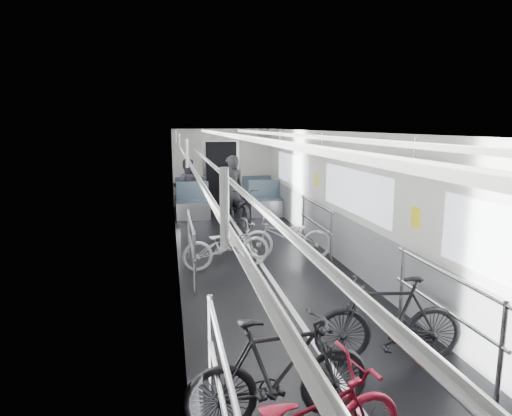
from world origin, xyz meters
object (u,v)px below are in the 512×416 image
Objects in this scene: bike_aisle at (240,207)px; bike_right_near at (389,320)px; bike_left_far at (226,245)px; person_seated at (187,187)px; bike_right_mid at (287,237)px; bike_left_mid at (280,372)px; person_standing at (232,191)px.

bike_right_near is at bearing -90.15° from bike_aisle.
bike_left_far is 1.00× the size of bike_right_near.
bike_right_mid is at bearing 114.54° from person_seated.
bike_aisle reaches higher than bike_left_mid.
person_standing reaches higher than bike_right_mid.
bike_left_mid is 7.77m from bike_aisle.
bike_left_mid is 9.37m from person_seated.
bike_right_mid is at bearing -86.41° from bike_aisle.
person_seated is (-0.37, 9.36, 0.30)m from bike_left_mid.
person_standing is 1.86m from person_seated.
bike_right_mid is (1.30, 4.70, -0.06)m from bike_left_mid.
person_standing is (0.57, 3.43, 0.47)m from bike_left_far.
bike_right_mid is 0.88× the size of bike_aisle.
person_seated is (-0.48, 4.97, 0.38)m from bike_left_far.
person_seated reaches higher than bike_left_mid.
bike_left_mid is 1.62m from bike_right_near.
person_standing is (0.68, 7.82, 0.40)m from bike_left_mid.
bike_right_mid is 3.21m from person_standing.
bike_left_mid is at bearing -50.44° from bike_right_near.
person_seated is (-1.25, 1.64, 0.30)m from bike_aisle.
person_standing is at bearing 148.81° from bike_aisle.
bike_left_far is 5.01m from person_seated.
bike_right_near is 6.92m from bike_aisle.
person_standing is (-0.20, 0.10, 0.39)m from bike_aisle.
person_standing is (-0.62, 3.12, 0.45)m from bike_right_mid.
person_standing is at bearing -165.14° from bike_right_near.
bike_right_mid is 3.05m from bike_aisle.
bike_right_near is at bearing 88.18° from person_standing.
bike_right_near is (1.29, -3.56, 0.06)m from bike_left_far.
bike_right_near is 3.88m from bike_right_mid.
bike_right_near is at bearing -168.88° from bike_left_far.
bike_left_far is at bearing -151.13° from bike_right_near.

